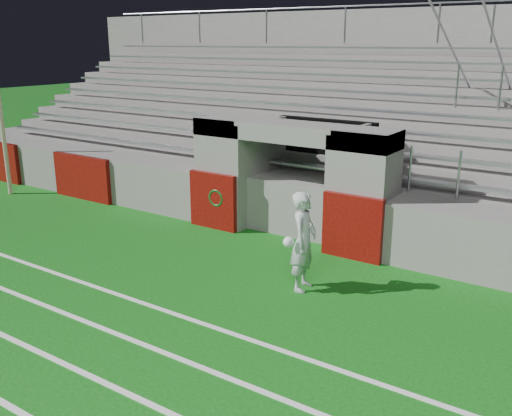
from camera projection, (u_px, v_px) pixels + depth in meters
The scene contains 5 objects.
ground at pixel (192, 287), 10.43m from camera, with size 90.00×90.00×0.00m, color #0E5510.
field_post at pixel (4, 136), 16.31m from camera, with size 0.12×0.12×3.42m, color #C1A98F.
stadium_structure at pixel (370, 144), 16.35m from camera, with size 26.00×8.48×5.42m.
goalkeeper_with_ball at pixel (303, 241), 10.11m from camera, with size 0.55×0.75×1.81m.
hose_coil at pixel (217, 199), 13.45m from camera, with size 0.49×0.14×0.53m.
Camera 1 is at (6.34, -7.31, 4.32)m, focal length 40.00 mm.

